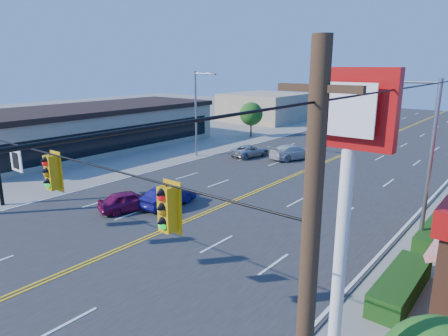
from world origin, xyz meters
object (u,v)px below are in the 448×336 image
Objects in this scene: car_blue at (169,197)px; car_white at (293,153)px; car_magenta at (129,202)px; signal_span at (1,170)px; car_silver at (250,151)px; kfc_pylon at (348,165)px.

car_white is at bearing -90.67° from car_blue.
car_magenta is at bearing 109.85° from car_white.
car_magenta is (-3.74, 8.31, -4.27)m from signal_span.
car_blue is at bearing 114.07° from car_white.
car_magenta is at bearing 110.50° from car_silver.
kfc_pylon is at bearing 153.23° from car_blue.
car_silver is at bearing 104.71° from signal_span.
signal_span is 11.42m from car_blue.
car_blue reaches higher than car_magenta.
signal_span is at bearing 115.67° from car_silver.
car_magenta is 16.73m from car_silver.
car_white is (-0.32, 16.11, 0.06)m from car_blue.
signal_span is at bearing 118.90° from car_white.
car_blue is (-2.44, 10.31, -4.27)m from signal_span.
signal_span reaches higher than car_white.
car_magenta is at bearing 114.24° from signal_span.
car_blue is at bearing 103.33° from signal_span.
kfc_pylon is at bearing 19.78° from signal_span.
car_silver is at bearing 130.28° from kfc_pylon.
signal_span is 5.18× the size of car_white.
car_silver is at bearing 46.16° from car_white.
car_white is at bearing 95.98° from signal_span.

